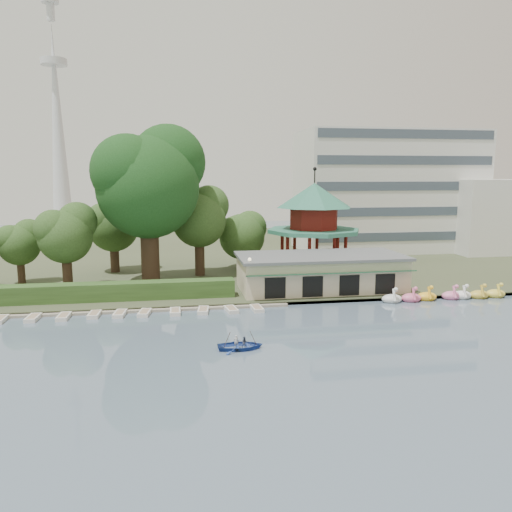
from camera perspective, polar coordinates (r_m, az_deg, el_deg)
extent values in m
plane|color=slate|center=(34.37, 1.61, -13.18)|extent=(220.00, 220.00, 0.00)
cube|color=#424930|center=(84.40, -5.08, 0.40)|extent=(220.00, 70.00, 0.40)
cube|color=gray|center=(50.56, -2.12, -5.62)|extent=(220.00, 0.60, 0.30)
cube|color=gray|center=(50.45, -15.83, -6.04)|extent=(34.00, 1.60, 0.24)
cube|color=beige|center=(56.63, 7.36, -1.95)|extent=(18.00, 8.00, 3.60)
cube|color=#595B5E|center=(56.28, 7.40, 0.00)|extent=(18.60, 8.60, 0.30)
cube|color=#194C2D|center=(52.45, 8.72, -1.98)|extent=(18.00, 1.59, 0.45)
cylinder|color=beige|center=(66.83, 6.53, -1.26)|extent=(10.40, 10.40, 1.20)
cylinder|color=#2C6F56|center=(66.12, 6.61, 2.87)|extent=(12.40, 12.40, 0.50)
cylinder|color=maroon|center=(65.96, 6.64, 4.30)|extent=(6.40, 6.40, 2.80)
cone|color=#2C6F56|center=(65.78, 6.68, 6.90)|extent=(10.00, 10.00, 3.20)
cylinder|color=black|center=(65.72, 6.73, 9.08)|extent=(0.16, 0.16, 1.80)
cube|color=silver|center=(88.88, 14.75, 7.19)|extent=(30.00, 14.00, 20.00)
cube|color=silver|center=(91.71, 25.38, 4.15)|extent=(14.00, 10.00, 12.00)
cone|color=silver|center=(175.74, -21.76, 14.11)|extent=(6.00, 6.00, 60.00)
cylinder|color=silver|center=(178.37, -22.12, 19.87)|extent=(8.00, 8.00, 2.00)
cylinder|color=silver|center=(182.74, -22.50, 25.40)|extent=(5.20, 5.20, 1.60)
cube|color=#335322|center=(53.77, -18.68, -3.94)|extent=(30.00, 2.00, 1.80)
cylinder|color=black|center=(51.88, -0.72, -2.67)|extent=(0.12, 0.12, 4.00)
sphere|color=beige|center=(51.48, -0.73, -0.39)|extent=(0.36, 0.36, 0.36)
cylinder|color=#3A281C|center=(59.82, -12.04, 1.21)|extent=(2.13, 2.13, 9.12)
sphere|color=#1A4318|center=(59.28, -12.26, 7.68)|extent=(11.83, 11.83, 11.83)
sphere|color=#1A4318|center=(60.99, -10.01, 10.53)|extent=(8.87, 8.87, 8.87)
sphere|color=#1A4318|center=(58.22, -14.44, 9.37)|extent=(8.28, 8.28, 8.28)
cylinder|color=#3A281C|center=(59.32, -20.77, -1.35)|extent=(1.06, 1.06, 4.84)
sphere|color=#335322|center=(58.80, -20.97, 2.08)|extent=(5.90, 5.90, 5.90)
sphere|color=#335322|center=(59.29, -19.77, 3.71)|extent=(4.43, 4.43, 4.43)
sphere|color=#335322|center=(58.35, -22.13, 2.92)|extent=(4.13, 4.13, 4.13)
cylinder|color=#3A281C|center=(64.68, -25.27, -1.30)|extent=(0.85, 0.85, 3.75)
sphere|color=#335322|center=(64.27, -25.44, 1.14)|extent=(4.74, 4.74, 4.74)
sphere|color=#335322|center=(64.55, -24.53, 2.31)|extent=(3.56, 3.56, 3.56)
sphere|color=#335322|center=(63.97, -26.31, 1.72)|extent=(3.32, 3.32, 3.32)
cylinder|color=#3A281C|center=(64.03, -6.46, 0.32)|extent=(1.23, 1.23, 5.70)
sphere|color=#335322|center=(63.52, -6.53, 4.08)|extent=(6.84, 6.84, 6.84)
sphere|color=#335322|center=(64.48, -5.38, 5.80)|extent=(5.13, 5.13, 5.13)
sphere|color=#335322|center=(62.70, -7.61, 5.03)|extent=(4.79, 4.79, 4.79)
cylinder|color=#3A281C|center=(68.68, -1.61, 0.07)|extent=(1.12, 1.12, 3.53)
sphere|color=#335322|center=(68.31, -1.62, 2.23)|extent=(6.25, 6.25, 6.25)
sphere|color=#335322|center=(69.28, -0.70, 3.27)|extent=(4.68, 4.68, 4.68)
sphere|color=#335322|center=(67.47, -2.47, 2.74)|extent=(4.37, 4.37, 4.37)
cylinder|color=#3A281C|center=(68.44, -15.86, 0.23)|extent=(1.16, 1.16, 4.82)
sphere|color=#335322|center=(67.99, -15.99, 3.20)|extent=(6.45, 6.45, 6.45)
sphere|color=#335322|center=(68.68, -14.89, 4.59)|extent=(4.84, 4.84, 4.84)
sphere|color=#335322|center=(67.41, -17.05, 3.92)|extent=(4.52, 4.52, 4.52)
ellipsoid|color=white|center=(54.06, 15.26, -4.75)|extent=(2.16, 1.44, 0.99)
cylinder|color=white|center=(53.44, 15.53, -4.31)|extent=(0.26, 0.79, 1.29)
sphere|color=white|center=(53.03, 15.69, -3.70)|extent=(0.44, 0.44, 0.44)
ellipsoid|color=pink|center=(55.01, 17.32, -4.60)|extent=(2.16, 1.44, 0.99)
cylinder|color=pink|center=(54.41, 17.61, -4.17)|extent=(0.26, 0.79, 1.29)
sphere|color=pink|center=(54.01, 17.79, -3.57)|extent=(0.44, 0.44, 0.44)
ellipsoid|color=yellow|center=(56.07, 18.93, -4.42)|extent=(2.16, 1.44, 0.99)
cylinder|color=yellow|center=(55.48, 19.22, -4.00)|extent=(0.26, 0.79, 1.29)
sphere|color=yellow|center=(55.09, 19.41, -3.41)|extent=(0.44, 0.44, 0.44)
ellipsoid|color=pink|center=(57.46, 21.44, -4.24)|extent=(2.16, 1.44, 0.99)
cylinder|color=pink|center=(56.88, 21.75, -3.83)|extent=(0.26, 0.79, 1.29)
sphere|color=pink|center=(56.49, 21.95, -3.25)|extent=(0.44, 0.44, 0.44)
ellipsoid|color=white|center=(58.04, 22.43, -4.17)|extent=(2.16, 1.44, 0.99)
cylinder|color=white|center=(57.47, 22.75, -3.76)|extent=(0.26, 0.79, 1.29)
sphere|color=white|center=(57.09, 22.95, -3.19)|extent=(0.44, 0.44, 0.44)
ellipsoid|color=gold|center=(59.03, 24.14, -4.07)|extent=(2.16, 1.44, 0.99)
cylinder|color=gold|center=(58.47, 24.47, -3.66)|extent=(0.26, 0.79, 1.29)
sphere|color=gold|center=(58.10, 24.68, -3.09)|extent=(0.44, 0.44, 0.44)
ellipsoid|color=yellow|center=(60.26, 25.68, -3.91)|extent=(2.16, 1.44, 0.99)
cylinder|color=yellow|center=(59.71, 26.02, -3.51)|extent=(0.26, 0.79, 1.29)
sphere|color=yellow|center=(59.34, 26.23, -2.96)|extent=(0.44, 0.44, 0.44)
cube|color=silver|center=(51.09, -27.22, -6.47)|extent=(1.01, 2.30, 0.36)
cube|color=silver|center=(50.32, -24.12, -6.48)|extent=(1.10, 2.34, 0.36)
cube|color=silver|center=(49.69, -21.11, -6.48)|extent=(1.05, 2.32, 0.36)
cube|color=silver|center=(49.52, -17.97, -6.36)|extent=(1.12, 2.35, 0.36)
cube|color=silver|center=(49.06, -15.28, -6.38)|extent=(1.24, 2.39, 0.36)
cube|color=silver|center=(48.80, -12.61, -6.35)|extent=(1.32, 2.42, 0.36)
cube|color=silver|center=(48.66, -9.22, -6.29)|extent=(1.01, 2.30, 0.36)
cube|color=silver|center=(48.74, -6.05, -6.20)|extent=(1.27, 2.40, 0.36)
cube|color=silver|center=(48.83, -2.85, -6.13)|extent=(1.32, 2.42, 0.36)
cube|color=silver|center=(49.18, 0.09, -6.00)|extent=(1.15, 2.36, 0.36)
imported|color=#274596|center=(38.51, -1.80, -9.87)|extent=(4.90, 3.54, 1.00)
imported|color=silver|center=(38.64, -2.29, -9.69)|extent=(0.35, 0.23, 0.95)
imported|color=#34394A|center=(38.34, -1.31, -9.86)|extent=(0.45, 0.36, 0.92)
cylinder|color=#3A281C|center=(38.43, -3.60, -10.16)|extent=(0.94, 0.29, 2.01)
cylinder|color=#3A281C|center=(38.73, -0.01, -9.99)|extent=(0.94, 0.29, 2.01)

